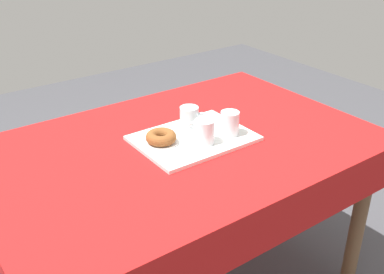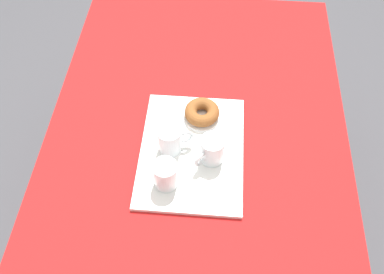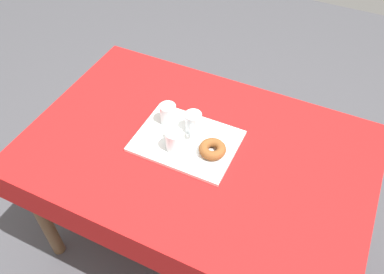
{
  "view_description": "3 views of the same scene",
  "coord_description": "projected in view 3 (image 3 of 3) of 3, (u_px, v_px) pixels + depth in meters",
  "views": [
    {
      "loc": [
        0.87,
        1.28,
        1.57
      ],
      "look_at": [
        -0.04,
        0.02,
        0.79
      ],
      "focal_mm": 43.0,
      "sensor_mm": 36.0,
      "label": 1
    },
    {
      "loc": [
        -0.77,
        -0.05,
        1.86
      ],
      "look_at": [
        -0.03,
        0.01,
        0.81
      ],
      "focal_mm": 38.63,
      "sensor_mm": 36.0,
      "label": 2
    },
    {
      "loc": [
        0.47,
        -1.02,
        2.04
      ],
      "look_at": [
        -0.03,
        0.02,
        0.8
      ],
      "focal_mm": 36.91,
      "sensor_mm": 36.0,
      "label": 3
    }
  ],
  "objects": [
    {
      "name": "tea_mug_left",
      "position": [
        193.0,
        123.0,
        1.71
      ],
      "size": [
        0.07,
        0.11,
        0.09
      ],
      "color": "white",
      "rests_on": "serving_tray"
    },
    {
      "name": "water_glass_near",
      "position": [
        168.0,
        115.0,
        1.75
      ],
      "size": [
        0.07,
        0.07,
        0.09
      ],
      "color": "white",
      "rests_on": "serving_tray"
    },
    {
      "name": "ground_plane",
      "position": [
        196.0,
        236.0,
        2.25
      ],
      "size": [
        6.0,
        6.0,
        0.0
      ],
      "primitive_type": "plane",
      "color": "#47474C"
    },
    {
      "name": "dining_table",
      "position": [
        197.0,
        160.0,
        1.75
      ],
      "size": [
        1.48,
        0.99,
        0.77
      ],
      "color": "red",
      "rests_on": "ground"
    },
    {
      "name": "serving_tray",
      "position": [
        187.0,
        141.0,
        1.71
      ],
      "size": [
        0.43,
        0.32,
        0.01
      ],
      "primitive_type": "cube",
      "color": "white",
      "rests_on": "dining_table"
    },
    {
      "name": "tea_mug_right",
      "position": [
        174.0,
        141.0,
        1.64
      ],
      "size": [
        0.1,
        0.09,
        0.09
      ],
      "color": "white",
      "rests_on": "serving_tray"
    },
    {
      "name": "sugar_donut_left",
      "position": [
        212.0,
        149.0,
        1.63
      ],
      "size": [
        0.11,
        0.11,
        0.04
      ],
      "primitive_type": "torus",
      "color": "brown",
      "rests_on": "donut_plate_left"
    },
    {
      "name": "donut_plate_left",
      "position": [
        212.0,
        153.0,
        1.65
      ],
      "size": [
        0.12,
        0.12,
        0.01
      ],
      "primitive_type": "cylinder",
      "color": "white",
      "rests_on": "serving_tray"
    }
  ]
}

